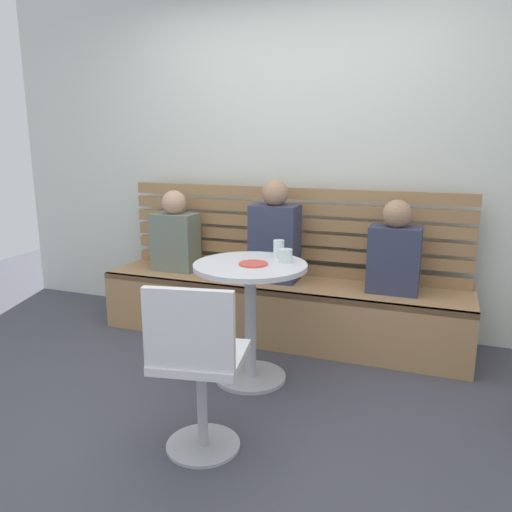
# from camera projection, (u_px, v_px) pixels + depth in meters

# --- Properties ---
(ground) EXTENTS (8.00, 8.00, 0.00)m
(ground) POSITION_uv_depth(u_px,v_px,m) (209.00, 417.00, 2.73)
(ground) COLOR #42424C
(back_wall) EXTENTS (5.20, 0.10, 2.90)m
(back_wall) POSITION_uv_depth(u_px,v_px,m) (298.00, 140.00, 3.90)
(back_wall) COLOR silver
(back_wall) RESTS_ON ground
(booth_bench) EXTENTS (2.70, 0.52, 0.44)m
(booth_bench) POSITION_uv_depth(u_px,v_px,m) (279.00, 310.00, 3.77)
(booth_bench) COLOR #A87C51
(booth_bench) RESTS_ON ground
(booth_backrest) EXTENTS (2.65, 0.04, 0.67)m
(booth_backrest) POSITION_uv_depth(u_px,v_px,m) (289.00, 231.00, 3.87)
(booth_backrest) COLOR #9A7249
(booth_backrest) RESTS_ON booth_bench
(cafe_table) EXTENTS (0.68, 0.68, 0.74)m
(cafe_table) POSITION_uv_depth(u_px,v_px,m) (250.00, 299.00, 3.05)
(cafe_table) COLOR #ADADB2
(cafe_table) RESTS_ON ground
(white_chair) EXTENTS (0.47, 0.47, 0.85)m
(white_chair) POSITION_uv_depth(u_px,v_px,m) (197.00, 364.00, 2.31)
(white_chair) COLOR #ADADB2
(white_chair) RESTS_ON ground
(person_adult) EXTENTS (0.34, 0.22, 0.74)m
(person_adult) POSITION_uv_depth(u_px,v_px,m) (275.00, 236.00, 3.68)
(person_adult) COLOR #333851
(person_adult) RESTS_ON booth_bench
(person_child_left) EXTENTS (0.34, 0.22, 0.63)m
(person_child_left) POSITION_uv_depth(u_px,v_px,m) (175.00, 235.00, 4.00)
(person_child_left) COLOR slate
(person_child_left) RESTS_ON booth_bench
(person_child_middle) EXTENTS (0.34, 0.22, 0.63)m
(person_child_middle) POSITION_uv_depth(u_px,v_px,m) (395.00, 252.00, 3.41)
(person_child_middle) COLOR #333851
(person_child_middle) RESTS_ON booth_bench
(cup_water_clear) EXTENTS (0.07, 0.07, 0.11)m
(cup_water_clear) POSITION_uv_depth(u_px,v_px,m) (279.00, 249.00, 3.15)
(cup_water_clear) COLOR white
(cup_water_clear) RESTS_ON cafe_table
(cup_glass_short) EXTENTS (0.08, 0.08, 0.08)m
(cup_glass_short) POSITION_uv_depth(u_px,v_px,m) (286.00, 256.00, 3.03)
(cup_glass_short) COLOR silver
(cup_glass_short) RESTS_ON cafe_table
(plate_small) EXTENTS (0.17, 0.17, 0.01)m
(plate_small) POSITION_uv_depth(u_px,v_px,m) (253.00, 264.00, 2.98)
(plate_small) COLOR #DB4C42
(plate_small) RESTS_ON cafe_table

